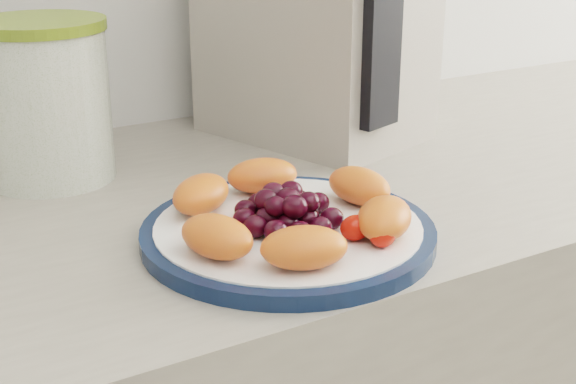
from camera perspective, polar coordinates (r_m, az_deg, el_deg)
plate_rim at (r=0.77m, az=-0.00°, el=-2.96°), size 0.28×0.28×0.01m
plate_face at (r=0.77m, az=-0.00°, el=-2.89°), size 0.26×0.26×0.02m
canister at (r=0.95m, az=-16.80°, el=5.86°), size 0.17×0.17×0.17m
canister_lid at (r=0.93m, az=-17.40°, el=11.30°), size 0.17×0.17×0.01m
appliance_body at (r=1.07m, az=1.92°, el=13.00°), size 0.27×0.32×0.34m
appliance_panel at (r=0.95m, az=6.68°, el=12.12°), size 0.06×0.04×0.25m
fruit_plate at (r=0.76m, az=0.22°, el=-1.21°), size 0.24×0.24×0.04m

